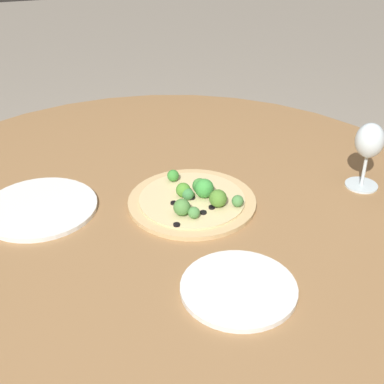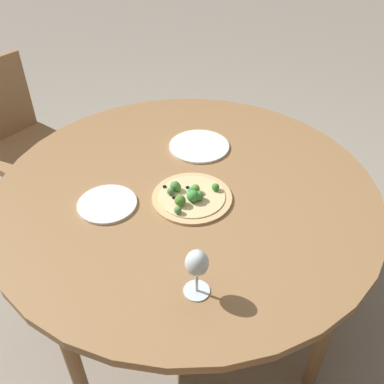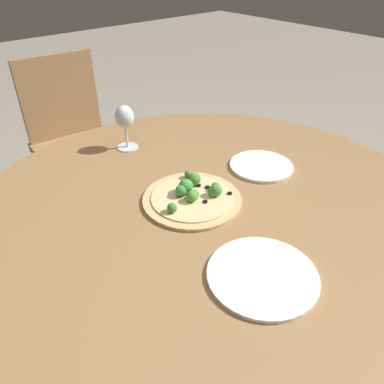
{
  "view_description": "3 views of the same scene",
  "coord_description": "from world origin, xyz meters",
  "px_view_note": "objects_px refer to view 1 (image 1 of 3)",
  "views": [
    {
      "loc": [
        -0.94,
        0.22,
        1.34
      ],
      "look_at": [
        0.01,
        -0.07,
        0.74
      ],
      "focal_mm": 50.0,
      "sensor_mm": 36.0,
      "label": 1
    },
    {
      "loc": [
        -0.15,
        -1.21,
        1.68
      ],
      "look_at": [
        0.01,
        -0.07,
        0.74
      ],
      "focal_mm": 40.0,
      "sensor_mm": 36.0,
      "label": 2
    },
    {
      "loc": [
        0.58,
        0.59,
        1.33
      ],
      "look_at": [
        0.01,
        -0.07,
        0.74
      ],
      "focal_mm": 35.0,
      "sensor_mm": 36.0,
      "label": 3
    }
  ],
  "objects_px": {
    "wine_glass": "(369,144)",
    "plate_far": "(239,288)",
    "pizza": "(193,200)",
    "plate_near": "(40,208)"
  },
  "relations": [
    {
      "from": "wine_glass",
      "to": "plate_near",
      "type": "relative_size",
      "value": 0.64
    },
    {
      "from": "plate_near",
      "to": "pizza",
      "type": "bearing_deg",
      "value": -103.61
    },
    {
      "from": "pizza",
      "to": "plate_near",
      "type": "xyz_separation_m",
      "value": [
        0.08,
        0.32,
        -0.01
      ]
    },
    {
      "from": "pizza",
      "to": "plate_near",
      "type": "bearing_deg",
      "value": 76.39
    },
    {
      "from": "wine_glass",
      "to": "plate_near",
      "type": "xyz_separation_m",
      "value": [
        0.12,
        0.72,
        -0.1
      ]
    },
    {
      "from": "wine_glass",
      "to": "plate_near",
      "type": "bearing_deg",
      "value": 80.88
    },
    {
      "from": "plate_far",
      "to": "plate_near",
      "type": "bearing_deg",
      "value": 40.59
    },
    {
      "from": "wine_glass",
      "to": "plate_far",
      "type": "xyz_separation_m",
      "value": [
        -0.25,
        0.41,
        -0.1
      ]
    },
    {
      "from": "pizza",
      "to": "wine_glass",
      "type": "relative_size",
      "value": 1.79
    },
    {
      "from": "plate_far",
      "to": "pizza",
      "type": "bearing_deg",
      "value": -1.47
    }
  ]
}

